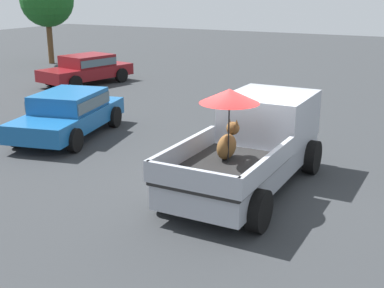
{
  "coord_description": "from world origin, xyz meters",
  "views": [
    {
      "loc": [
        -9.84,
        -3.91,
        4.27
      ],
      "look_at": [
        -0.69,
        0.96,
        1.1
      ],
      "focal_mm": 47.94,
      "sensor_mm": 36.0,
      "label": 1
    }
  ],
  "objects": [
    {
      "name": "parked_sedan_far",
      "position": [
        8.61,
        11.4,
        0.74
      ],
      "size": [
        4.57,
        2.61,
        1.33
      ],
      "rotation": [
        0.0,
        0.0,
        2.94
      ],
      "color": "black",
      "rests_on": "ground"
    },
    {
      "name": "ground_plane",
      "position": [
        0.0,
        0.0,
        0.0
      ],
      "size": [
        80.0,
        80.0,
        0.0
      ],
      "primitive_type": "plane",
      "color": "#2D3033"
    },
    {
      "name": "tree_by_lot",
      "position": [
        12.94,
        17.59,
        3.58
      ],
      "size": [
        3.03,
        3.03,
        5.11
      ],
      "color": "brown",
      "rests_on": "ground"
    },
    {
      "name": "pickup_truck_main",
      "position": [
        0.46,
        0.0,
        0.97
      ],
      "size": [
        5.06,
        2.26,
        2.39
      ],
      "rotation": [
        0.0,
        0.0,
        -0.0
      ],
      "color": "black",
      "rests_on": "ground"
    },
    {
      "name": "parked_sedan_near",
      "position": [
        1.5,
        6.28,
        0.74
      ],
      "size": [
        4.59,
        2.68,
        1.33
      ],
      "rotation": [
        0.0,
        0.0,
        3.37
      ],
      "color": "black",
      "rests_on": "ground"
    }
  ]
}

